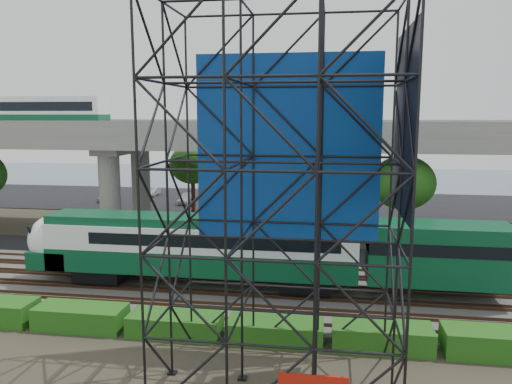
# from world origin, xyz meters

# --- Properties ---
(ground) EXTENTS (140.00, 140.00, 0.00)m
(ground) POSITION_xyz_m (0.00, 0.00, 0.00)
(ground) COLOR #474233
(ground) RESTS_ON ground
(ballast_bed) EXTENTS (90.00, 12.00, 0.20)m
(ballast_bed) POSITION_xyz_m (0.00, 2.00, 0.10)
(ballast_bed) COLOR slate
(ballast_bed) RESTS_ON ground
(service_road) EXTENTS (90.00, 5.00, 0.08)m
(service_road) POSITION_xyz_m (0.00, 10.50, 0.04)
(service_road) COLOR black
(service_road) RESTS_ON ground
(parking_lot) EXTENTS (90.00, 18.00, 0.08)m
(parking_lot) POSITION_xyz_m (0.00, 34.00, 0.04)
(parking_lot) COLOR black
(parking_lot) RESTS_ON ground
(harbor_water) EXTENTS (140.00, 40.00, 0.03)m
(harbor_water) POSITION_xyz_m (0.00, 56.00, 0.01)
(harbor_water) COLOR #405869
(harbor_water) RESTS_ON ground
(rail_tracks) EXTENTS (90.00, 9.52, 0.16)m
(rail_tracks) POSITION_xyz_m (0.00, 2.00, 0.28)
(rail_tracks) COLOR #472D1E
(rail_tracks) RESTS_ON ballast_bed
(commuter_train) EXTENTS (29.30, 3.06, 4.30)m
(commuter_train) POSITION_xyz_m (2.76, 2.00, 2.88)
(commuter_train) COLOR black
(commuter_train) RESTS_ON rail_tracks
(overpass) EXTENTS (80.00, 12.00, 12.40)m
(overpass) POSITION_xyz_m (-1.30, 16.00, 8.21)
(overpass) COLOR #9E9B93
(overpass) RESTS_ON ground
(scaffold_tower) EXTENTS (9.36, 6.36, 15.00)m
(scaffold_tower) POSITION_xyz_m (6.55, -7.98, 7.47)
(scaffold_tower) COLOR black
(scaffold_tower) RESTS_ON ground
(hedge_strip) EXTENTS (34.60, 1.80, 1.20)m
(hedge_strip) POSITION_xyz_m (1.01, -4.30, 0.56)
(hedge_strip) COLOR #195313
(hedge_strip) RESTS_ON ground
(trees) EXTENTS (40.94, 16.94, 7.69)m
(trees) POSITION_xyz_m (-4.67, 16.17, 5.57)
(trees) COLOR #382314
(trees) RESTS_ON ground
(suv) EXTENTS (5.72, 4.13, 1.45)m
(suv) POSITION_xyz_m (-10.41, 10.61, 0.80)
(suv) COLOR black
(suv) RESTS_ON service_road
(parked_cars) EXTENTS (37.72, 9.40, 1.30)m
(parked_cars) POSITION_xyz_m (1.79, 33.74, 0.68)
(parked_cars) COLOR beige
(parked_cars) RESTS_ON parking_lot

